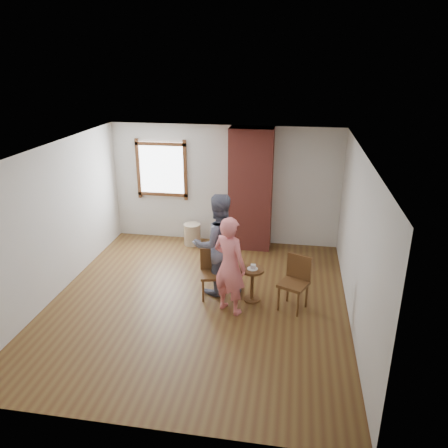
{
  "coord_description": "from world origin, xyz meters",
  "views": [
    {
      "loc": [
        1.5,
        -6.32,
        3.93
      ],
      "look_at": [
        0.31,
        0.8,
        1.15
      ],
      "focal_mm": 35.0,
      "sensor_mm": 36.0,
      "label": 1
    }
  ],
  "objects_px": {
    "side_table": "(252,279)",
    "man": "(218,245)",
    "stoneware_crock": "(192,234)",
    "dining_chair_right": "(296,279)",
    "dining_chair_left": "(212,270)",
    "person_pink": "(230,266)"
  },
  "relations": [
    {
      "from": "side_table",
      "to": "man",
      "type": "height_order",
      "value": "man"
    },
    {
      "from": "stoneware_crock",
      "to": "dining_chair_right",
      "type": "bearing_deg",
      "value": -44.73
    },
    {
      "from": "dining_chair_left",
      "to": "side_table",
      "type": "relative_size",
      "value": 1.42
    },
    {
      "from": "side_table",
      "to": "person_pink",
      "type": "bearing_deg",
      "value": -130.87
    },
    {
      "from": "dining_chair_left",
      "to": "side_table",
      "type": "height_order",
      "value": "dining_chair_left"
    },
    {
      "from": "stoneware_crock",
      "to": "man",
      "type": "bearing_deg",
      "value": -64.43
    },
    {
      "from": "stoneware_crock",
      "to": "dining_chair_right",
      "type": "height_order",
      "value": "dining_chair_right"
    },
    {
      "from": "dining_chair_left",
      "to": "person_pink",
      "type": "bearing_deg",
      "value": -62.9
    },
    {
      "from": "man",
      "to": "person_pink",
      "type": "xyz_separation_m",
      "value": [
        0.29,
        -0.59,
        -0.09
      ]
    },
    {
      "from": "stoneware_crock",
      "to": "side_table",
      "type": "relative_size",
      "value": 0.79
    },
    {
      "from": "stoneware_crock",
      "to": "man",
      "type": "xyz_separation_m",
      "value": [
        0.94,
        -1.97,
        0.67
      ]
    },
    {
      "from": "dining_chair_left",
      "to": "man",
      "type": "xyz_separation_m",
      "value": [
        0.09,
        0.13,
        0.43
      ]
    },
    {
      "from": "dining_chair_right",
      "to": "person_pink",
      "type": "height_order",
      "value": "person_pink"
    },
    {
      "from": "side_table",
      "to": "man",
      "type": "relative_size",
      "value": 0.33
    },
    {
      "from": "dining_chair_left",
      "to": "dining_chair_right",
      "type": "bearing_deg",
      "value": -19.22
    },
    {
      "from": "stoneware_crock",
      "to": "person_pink",
      "type": "xyz_separation_m",
      "value": [
        1.24,
        -2.56,
        0.58
      ]
    },
    {
      "from": "dining_chair_right",
      "to": "man",
      "type": "relative_size",
      "value": 0.5
    },
    {
      "from": "side_table",
      "to": "dining_chair_right",
      "type": "bearing_deg",
      "value": -6.86
    },
    {
      "from": "dining_chair_right",
      "to": "dining_chair_left",
      "type": "bearing_deg",
      "value": -162.71
    },
    {
      "from": "dining_chair_left",
      "to": "dining_chair_right",
      "type": "xyz_separation_m",
      "value": [
        1.43,
        -0.16,
        0.03
      ]
    },
    {
      "from": "man",
      "to": "person_pink",
      "type": "relative_size",
      "value": 1.11
    },
    {
      "from": "side_table",
      "to": "person_pink",
      "type": "height_order",
      "value": "person_pink"
    }
  ]
}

